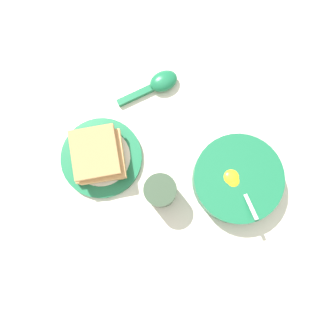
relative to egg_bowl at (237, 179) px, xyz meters
name	(u,v)px	position (x,y,z in m)	size (l,w,h in m)	color
ground_plane	(136,130)	(-0.23, 0.06, -0.03)	(3.00, 3.00, 0.00)	silver
egg_bowl	(237,179)	(0.00, 0.00, 0.00)	(0.18, 0.18, 0.07)	#196B42
toast_plate	(102,158)	(-0.28, -0.02, -0.02)	(0.17, 0.17, 0.01)	#196B42
toast_sandwich	(98,156)	(-0.28, -0.02, 0.01)	(0.13, 0.13, 0.05)	tan
soup_spoon	(159,83)	(-0.20, 0.16, -0.01)	(0.13, 0.11, 0.03)	#196B42
drinking_cup	(160,191)	(-0.14, -0.06, 0.02)	(0.06, 0.06, 0.08)	#334733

